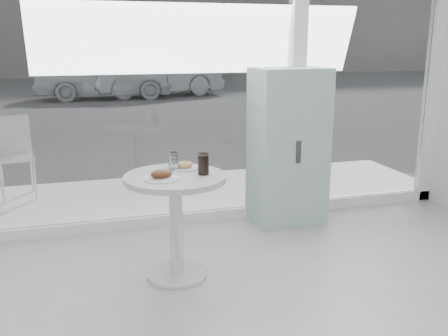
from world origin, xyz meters
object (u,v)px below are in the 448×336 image
object	(u,v)px
plate_donut	(185,166)
main_table	(176,205)
car_white	(104,76)
patio_chair	(15,151)
mint_cabinet	(288,147)
car_silver	(156,74)
plate_fritter	(162,176)
water_tumbler_a	(174,164)
water_tumbler_b	(173,160)
cola_glass	(203,164)

from	to	relation	value
plate_donut	main_table	bearing A→B (deg)	-123.89
main_table	car_white	xyz separation A→B (m)	(0.19, 12.24, 0.13)
patio_chair	mint_cabinet	bearing A→B (deg)	-39.88
mint_cabinet	car_silver	bearing A→B (deg)	83.71
car_silver	plate_fritter	bearing A→B (deg)	159.68
car_silver	main_table	bearing A→B (deg)	160.09
car_silver	plate_donut	bearing A→B (deg)	160.46
car_silver	water_tumbler_a	xyz separation A→B (m)	(-1.77, -12.35, 0.13)
mint_cabinet	car_white	world-z (taller)	mint_cabinet
plate_donut	water_tumbler_b	world-z (taller)	water_tumbler_b
patio_chair	plate_donut	xyz separation A→B (m)	(1.41, -2.16, 0.25)
main_table	patio_chair	size ratio (longest dim) A/B	0.89
cola_glass	plate_fritter	bearing A→B (deg)	-170.31
main_table	cola_glass	world-z (taller)	cola_glass
car_white	water_tumbler_a	distance (m)	12.09
plate_fritter	cola_glass	bearing A→B (deg)	9.69
plate_donut	water_tumbler_a	distance (m)	0.09
plate_fritter	water_tumbler_b	xyz separation A→B (m)	(0.14, 0.34, 0.02)
patio_chair	water_tumbler_b	bearing A→B (deg)	-67.42
main_table	car_silver	world-z (taller)	car_silver
plate_donut	water_tumbler_b	distance (m)	0.12
car_white	water_tumbler_a	world-z (taller)	car_white
main_table	cola_glass	distance (m)	0.35
patio_chair	water_tumbler_a	distance (m)	2.55
patio_chair	main_table	bearing A→B (deg)	-71.07
car_silver	car_white	bearing A→B (deg)	87.63
car_white	water_tumbler_a	bearing A→B (deg)	-177.85
main_table	car_silver	size ratio (longest dim) A/B	0.19
mint_cabinet	main_table	bearing A→B (deg)	-148.24
mint_cabinet	patio_chair	distance (m)	2.93
patio_chair	plate_donut	world-z (taller)	patio_chair
car_white	plate_donut	distance (m)	12.08
plate_donut	cola_glass	xyz separation A→B (m)	(0.09, -0.19, 0.05)
main_table	plate_fritter	size ratio (longest dim) A/B	3.20
plate_fritter	plate_donut	xyz separation A→B (m)	(0.21, 0.24, -0.01)
car_silver	water_tumbler_b	world-z (taller)	car_silver
mint_cabinet	water_tumbler_b	xyz separation A→B (m)	(-1.20, -0.63, 0.09)
plate_fritter	water_tumbler_b	bearing A→B (deg)	67.58
plate_fritter	cola_glass	distance (m)	0.31
water_tumbler_a	cola_glass	distance (m)	0.26
plate_donut	cola_glass	bearing A→B (deg)	-63.29
plate_fritter	cola_glass	size ratio (longest dim) A/B	1.60
plate_fritter	car_white	bearing A→B (deg)	88.62
car_silver	mint_cabinet	bearing A→B (deg)	165.53
car_white	plate_donut	xyz separation A→B (m)	(-0.09, -12.08, 0.11)
patio_chair	car_white	bearing A→B (deg)	70.96
main_table	car_silver	distance (m)	12.63
mint_cabinet	water_tumbler_a	size ratio (longest dim) A/B	13.25
main_table	plate_fritter	world-z (taller)	plate_fritter
main_table	cola_glass	bearing A→B (deg)	-9.66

